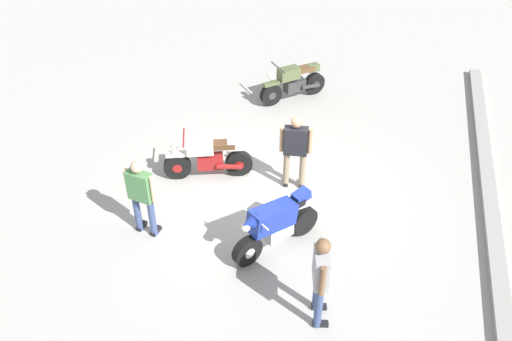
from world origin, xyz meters
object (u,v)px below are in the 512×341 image
motorcycle_blue_sportbike (276,224)px  motorcycle_olive_vintage (294,83)px  person_in_green_shirt (141,193)px  person_in_gray_shirt (320,275)px  person_in_black_shirt (295,148)px  motorcycle_cream_vintage (208,158)px

motorcycle_blue_sportbike → motorcycle_olive_vintage: 5.69m
person_in_green_shirt → motorcycle_olive_vintage: bearing=-5.7°
person_in_gray_shirt → person_in_black_shirt: bearing=94.3°
motorcycle_cream_vintage → person_in_green_shirt: person_in_green_shirt is taller
motorcycle_cream_vintage → person_in_green_shirt: (2.02, -0.60, 0.50)m
motorcycle_cream_vintage → motorcycle_olive_vintage: size_ratio=1.22×
motorcycle_blue_sportbike → motorcycle_olive_vintage: bearing=-134.7°
motorcycle_blue_sportbike → person_in_black_shirt: person_in_black_shirt is taller
motorcycle_cream_vintage → motorcycle_olive_vintage: bearing=-125.7°
person_in_gray_shirt → person_in_green_shirt: size_ratio=1.03×
motorcycle_olive_vintage → motorcycle_blue_sportbike: bearing=56.0°
motorcycle_olive_vintage → person_in_gray_shirt: 7.30m
person_in_gray_shirt → person_in_green_shirt: 3.75m
person_in_black_shirt → motorcycle_cream_vintage: bearing=87.2°
motorcycle_cream_vintage → person_in_gray_shirt: bearing=113.1°
motorcycle_cream_vintage → person_in_gray_shirt: size_ratio=1.07×
motorcycle_cream_vintage → motorcycle_blue_sportbike: 2.62m
person_in_green_shirt → motorcycle_blue_sportbike: bearing=-74.0°
person_in_black_shirt → person_in_green_shirt: (2.16, -2.49, -0.03)m
motorcycle_olive_vintage → person_in_green_shirt: size_ratio=0.90×
person_in_green_shirt → person_in_black_shirt: bearing=-38.6°
motorcycle_olive_vintage → person_in_green_shirt: bearing=31.5°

